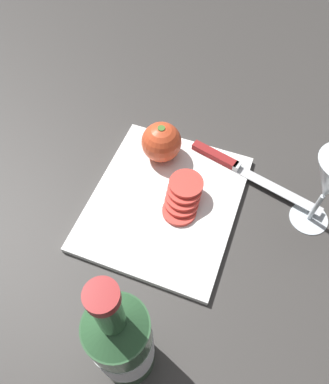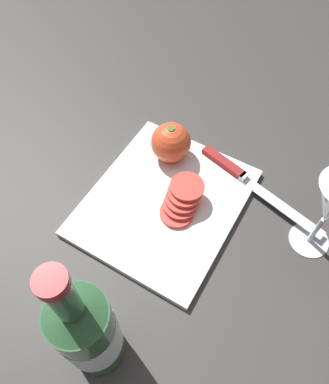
% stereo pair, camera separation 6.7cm
% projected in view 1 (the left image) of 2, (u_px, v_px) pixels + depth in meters
% --- Properties ---
extents(ground_plane, '(3.00, 3.00, 0.00)m').
position_uv_depth(ground_plane, '(151.00, 206.00, 0.76)').
color(ground_plane, '#383533').
extents(cutting_board, '(0.34, 0.28, 0.01)m').
position_uv_depth(cutting_board, '(164.00, 202.00, 0.75)').
color(cutting_board, white).
rests_on(cutting_board, ground_plane).
extents(wine_bottle, '(0.08, 0.08, 0.32)m').
position_uv_depth(wine_bottle, '(122.00, 343.00, 0.51)').
color(wine_bottle, '#2D5633').
rests_on(wine_bottle, ground_plane).
extents(whole_tomato, '(0.08, 0.08, 0.09)m').
position_uv_depth(whole_tomato, '(161.00, 142.00, 0.78)').
color(whole_tomato, '#DB4C28').
rests_on(whole_tomato, cutting_board).
extents(knife, '(0.09, 0.29, 0.01)m').
position_uv_depth(knife, '(229.00, 163.00, 0.79)').
color(knife, silver).
rests_on(knife, cutting_board).
extents(tomato_slice_stack_near, '(0.11, 0.07, 0.04)m').
position_uv_depth(tomato_slice_stack_near, '(183.00, 196.00, 0.73)').
color(tomato_slice_stack_near, '#D63D33').
rests_on(tomato_slice_stack_near, cutting_board).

